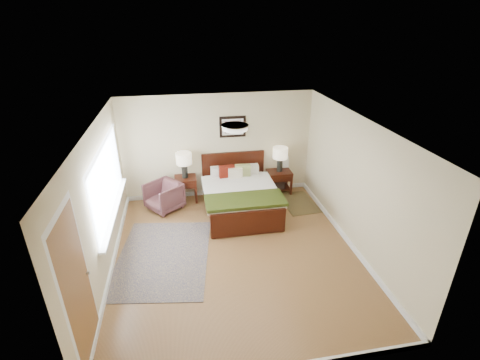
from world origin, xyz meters
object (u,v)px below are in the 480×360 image
Objects in this scene: armchair at (164,196)px; rug_persian at (163,257)px; lamp_left at (184,160)px; lamp_right at (280,155)px; nightstand_left at (186,183)px; bed at (240,192)px; nightstand_right at (279,180)px.

rug_persian is at bearing -38.62° from armchair.
lamp_left is at bearing 84.76° from armchair.
lamp_right reaches higher than armchair.
nightstand_left is at bearing -179.48° from lamp_right.
lamp_left is at bearing 147.60° from bed.
nightstand_left is at bearing 84.63° from rug_persian.
armchair is at bearing -148.59° from nightstand_left.
nightstand_left is 2.24m from rug_persian.
nightstand_left is at bearing -90.00° from lamp_left.
nightstand_right is 0.96× the size of lamp_left.
bed is at bearing -31.66° from nightstand_left.
lamp_left reaches higher than bed.
bed is 2.78× the size of armchair.
bed is at bearing 47.95° from rug_persian.
bed reaches higher than nightstand_right.
nightstand_left is at bearing -179.78° from nightstand_right.
armchair is 0.31× the size of rug_persian.
lamp_left is 0.94m from armchair.
rug_persian is (-2.83, -2.14, -0.35)m from nightstand_right.
bed is 0.86× the size of rug_persian.
rug_persian is at bearing -103.81° from nightstand_left.
rug_persian is at bearing -103.68° from lamp_left.
nightstand_right reaches higher than rug_persian.
lamp_left is at bearing 179.70° from nightstand_right.
nightstand_right is at bearing 45.52° from rug_persian.
armchair is (-2.82, -0.32, -0.03)m from nightstand_right.
lamp_left is (0.00, 0.02, 0.56)m from nightstand_left.
nightstand_right is at bearing 0.22° from nightstand_left.
lamp_left reaches higher than nightstand_right.
nightstand_left is 0.56m from lamp_left.
nightstand_right is 3.56m from rug_persian.
nightstand_left reaches higher than nightstand_right.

